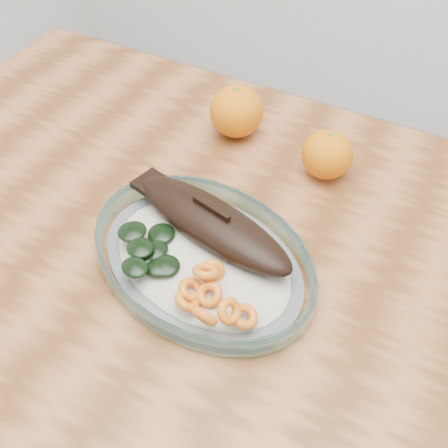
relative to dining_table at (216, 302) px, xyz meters
The scene contains 4 objects.
dining_table is the anchor object (origin of this frame).
plated_meal 0.12m from the dining_table, 125.44° to the right, with size 0.71×0.71×0.08m.
orange_left 0.31m from the dining_table, 111.49° to the left, with size 0.09×0.09×0.09m, color #E16604.
orange_right 0.27m from the dining_table, 73.77° to the left, with size 0.08×0.08×0.08m, color #E16604.
Camera 1 is at (0.23, -0.42, 1.31)m, focal length 45.00 mm.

